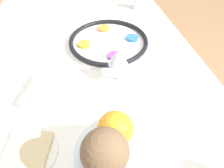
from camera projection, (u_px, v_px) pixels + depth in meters
ground_plane at (104, 164)px, 1.40m from camera, size 8.00×8.00×0.00m
dining_table at (101, 131)px, 1.12m from camera, size 1.56×0.89×0.77m
seder_plate at (109, 41)px, 0.99m from camera, size 0.36×0.36×0.03m
wine_glass at (118, 58)px, 0.76m from camera, size 0.07×0.07×0.14m
fruit_stand at (119, 157)px, 0.52m from camera, size 0.21×0.21×0.12m
orange_fruit at (115, 129)px, 0.49m from camera, size 0.08×0.08×0.08m
coconut at (105, 152)px, 0.44m from camera, size 0.10×0.10×0.10m
bread_plate at (28, 151)px, 0.62m from camera, size 0.17×0.17×0.02m
napkin_roll at (35, 89)px, 0.77m from camera, size 0.16×0.11×0.05m
cup_near at (139, 1)px, 1.22m from camera, size 0.06×0.06×0.08m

